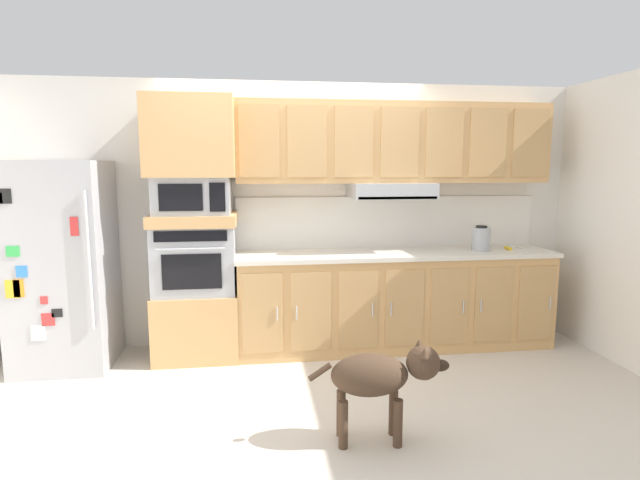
{
  "coord_description": "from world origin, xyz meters",
  "views": [
    {
      "loc": [
        -0.39,
        -3.77,
        1.71
      ],
      "look_at": [
        0.15,
        0.3,
        1.11
      ],
      "focal_mm": 28.2,
      "sensor_mm": 36.0,
      "label": 1
    }
  ],
  "objects_px": {
    "microwave": "(193,196)",
    "dog": "(381,376)",
    "electric_kettle": "(481,239)",
    "screwdriver": "(509,248)",
    "built_in_oven": "(196,258)",
    "refrigerator": "(63,265)"
  },
  "relations": [
    {
      "from": "screwdriver",
      "to": "electric_kettle",
      "type": "height_order",
      "value": "electric_kettle"
    },
    {
      "from": "built_in_oven",
      "to": "microwave",
      "type": "bearing_deg",
      "value": -0.77
    },
    {
      "from": "dog",
      "to": "screwdriver",
      "type": "bearing_deg",
      "value": 48.68
    },
    {
      "from": "refrigerator",
      "to": "built_in_oven",
      "type": "relative_size",
      "value": 2.51
    },
    {
      "from": "microwave",
      "to": "electric_kettle",
      "type": "relative_size",
      "value": 2.68
    },
    {
      "from": "microwave",
      "to": "dog",
      "type": "xyz_separation_m",
      "value": [
        1.28,
        -1.64,
        -1.03
      ]
    },
    {
      "from": "electric_kettle",
      "to": "dog",
      "type": "bearing_deg",
      "value": -130.73
    },
    {
      "from": "electric_kettle",
      "to": "dog",
      "type": "height_order",
      "value": "electric_kettle"
    },
    {
      "from": "dog",
      "to": "microwave",
      "type": "bearing_deg",
      "value": 132.74
    },
    {
      "from": "microwave",
      "to": "screwdriver",
      "type": "xyz_separation_m",
      "value": [
        2.96,
        -0.03,
        -0.53
      ]
    },
    {
      "from": "built_in_oven",
      "to": "microwave",
      "type": "xyz_separation_m",
      "value": [
        0.0,
        -0.0,
        0.56
      ]
    },
    {
      "from": "built_in_oven",
      "to": "electric_kettle",
      "type": "xyz_separation_m",
      "value": [
        2.66,
        -0.05,
        0.13
      ]
    },
    {
      "from": "built_in_oven",
      "to": "dog",
      "type": "xyz_separation_m",
      "value": [
        1.28,
        -1.64,
        -0.47
      ]
    },
    {
      "from": "refrigerator",
      "to": "built_in_oven",
      "type": "bearing_deg",
      "value": 3.53
    },
    {
      "from": "screwdriver",
      "to": "microwave",
      "type": "bearing_deg",
      "value": 179.49
    },
    {
      "from": "refrigerator",
      "to": "screwdriver",
      "type": "distance_m",
      "value": 4.05
    },
    {
      "from": "built_in_oven",
      "to": "electric_kettle",
      "type": "bearing_deg",
      "value": -1.02
    },
    {
      "from": "screwdriver",
      "to": "dog",
      "type": "bearing_deg",
      "value": -136.0
    },
    {
      "from": "screwdriver",
      "to": "refrigerator",
      "type": "bearing_deg",
      "value": -179.41
    },
    {
      "from": "built_in_oven",
      "to": "electric_kettle",
      "type": "relative_size",
      "value": 2.92
    },
    {
      "from": "refrigerator",
      "to": "screwdriver",
      "type": "xyz_separation_m",
      "value": [
        4.05,
        0.04,
        0.05
      ]
    },
    {
      "from": "refrigerator",
      "to": "electric_kettle",
      "type": "height_order",
      "value": "refrigerator"
    }
  ]
}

